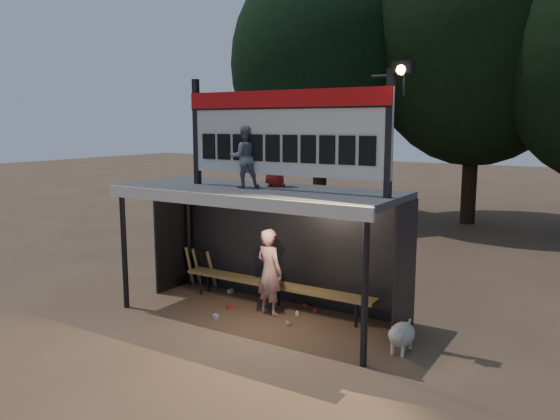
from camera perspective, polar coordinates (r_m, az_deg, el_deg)
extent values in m
plane|color=brown|center=(10.00, -2.22, -11.03)|extent=(80.00, 80.00, 0.00)
imported|color=silver|center=(9.87, -1.12, -6.48)|extent=(0.65, 0.51, 1.58)
imported|color=slate|center=(9.50, -3.72, 5.53)|extent=(0.66, 0.64, 1.06)
imported|color=#AC1F1A|center=(9.68, -0.54, 5.75)|extent=(0.65, 0.60, 1.11)
cube|color=#424245|center=(9.46, -2.30, 1.93)|extent=(5.00, 2.00, 0.12)
cube|color=silver|center=(8.65, -6.08, 0.94)|extent=(5.10, 0.06, 0.20)
cylinder|color=black|center=(10.55, -15.97, -4.07)|extent=(0.10, 0.10, 2.20)
cylinder|color=black|center=(7.81, 8.86, -8.44)|extent=(0.10, 0.10, 2.20)
cylinder|color=black|center=(11.81, -9.52, -2.47)|extent=(0.10, 0.10, 2.20)
cylinder|color=black|center=(9.43, 13.14, -5.50)|extent=(0.10, 0.10, 2.20)
cube|color=black|center=(10.50, 0.79, -3.79)|extent=(5.00, 0.04, 2.20)
cube|color=black|center=(11.58, -11.19, -2.74)|extent=(0.04, 1.00, 2.20)
cube|color=black|center=(9.04, 12.93, -6.14)|extent=(0.04, 1.00, 2.20)
cylinder|color=black|center=(10.31, 0.80, 1.91)|extent=(5.00, 0.06, 0.06)
cube|color=black|center=(10.21, -8.70, 8.04)|extent=(0.10, 0.10, 1.90)
cube|color=black|center=(8.31, 11.35, 7.76)|extent=(0.10, 0.10, 1.90)
cube|color=silver|center=(9.12, 0.29, 8.03)|extent=(3.80, 0.08, 1.40)
cube|color=red|center=(9.09, 0.12, 11.56)|extent=(3.80, 0.04, 0.28)
cube|color=black|center=(9.08, 0.11, 10.62)|extent=(3.80, 0.02, 0.03)
cube|color=black|center=(9.97, -7.44, 6.61)|extent=(0.27, 0.03, 0.45)
cube|color=black|center=(9.76, -5.88, 6.58)|extent=(0.27, 0.03, 0.45)
cube|color=black|center=(9.56, -4.25, 6.56)|extent=(0.27, 0.03, 0.45)
cube|color=black|center=(9.36, -2.56, 6.52)|extent=(0.27, 0.03, 0.45)
cube|color=black|center=(9.18, -0.79, 6.48)|extent=(0.27, 0.03, 0.45)
cube|color=black|center=(9.00, 1.05, 6.42)|extent=(0.27, 0.03, 0.45)
cube|color=black|center=(8.83, 2.96, 6.36)|extent=(0.27, 0.03, 0.45)
cube|color=black|center=(8.67, 4.94, 6.29)|extent=(0.27, 0.03, 0.45)
cube|color=black|center=(8.52, 6.99, 6.21)|extent=(0.27, 0.03, 0.45)
cube|color=black|center=(8.39, 9.12, 6.12)|extent=(0.27, 0.03, 0.45)
cylinder|color=black|center=(8.35, 11.20, 13.61)|extent=(0.50, 0.04, 0.04)
cylinder|color=black|center=(8.26, 12.83, 12.56)|extent=(0.04, 0.04, 0.30)
cube|color=black|center=(8.23, 12.78, 14.33)|extent=(0.30, 0.22, 0.18)
sphere|color=#FFD88C|center=(8.14, 12.56, 14.11)|extent=(0.14, 0.14, 0.14)
cube|color=olive|center=(10.29, -0.51, -7.79)|extent=(4.00, 0.35, 0.06)
cylinder|color=black|center=(11.23, -8.27, -7.64)|extent=(0.05, 0.05, 0.45)
cylinder|color=black|center=(11.40, -7.50, -7.36)|extent=(0.05, 0.05, 0.45)
cylinder|color=black|center=(10.26, -0.87, -9.16)|extent=(0.05, 0.05, 0.45)
cylinder|color=black|center=(10.46, -0.16, -8.81)|extent=(0.05, 0.05, 0.45)
cylinder|color=black|center=(9.51, 7.95, -10.75)|extent=(0.05, 0.05, 0.45)
cylinder|color=black|center=(9.71, 8.53, -10.33)|extent=(0.05, 0.05, 0.45)
cylinder|color=#311E16|center=(20.11, 4.19, 4.58)|extent=(0.50, 0.50, 3.74)
ellipsoid|color=black|center=(20.16, 4.31, 14.99)|extent=(6.46, 6.46, 7.48)
cylinder|color=black|center=(19.79, 19.26, 4.66)|extent=(0.50, 0.50, 4.18)
ellipsoid|color=black|center=(19.94, 19.90, 16.44)|extent=(7.22, 7.22, 8.36)
ellipsoid|color=beige|center=(8.66, 12.62, -12.58)|extent=(0.36, 0.58, 0.36)
sphere|color=white|center=(8.38, 11.99, -12.65)|extent=(0.22, 0.22, 0.22)
cone|color=beige|center=(8.30, 11.75, -13.01)|extent=(0.10, 0.10, 0.10)
cone|color=beige|center=(8.35, 11.64, -12.00)|extent=(0.06, 0.06, 0.07)
cone|color=beige|center=(8.32, 12.30, -12.11)|extent=(0.06, 0.06, 0.07)
cylinder|color=white|center=(8.60, 11.65, -14.02)|extent=(0.05, 0.05, 0.18)
cylinder|color=silver|center=(8.55, 12.69, -14.19)|extent=(0.05, 0.05, 0.18)
cylinder|color=silver|center=(8.91, 12.47, -13.20)|extent=(0.05, 0.05, 0.18)
cylinder|color=beige|center=(8.87, 13.47, -13.35)|extent=(0.05, 0.05, 0.18)
cylinder|color=#F1E3D0|center=(8.91, 13.28, -11.52)|extent=(0.04, 0.16, 0.14)
cylinder|color=#A5814D|center=(11.85, -9.43, -5.74)|extent=(0.07, 0.27, 0.84)
cylinder|color=#946A45|center=(11.73, -8.69, -5.89)|extent=(0.07, 0.30, 0.83)
cylinder|color=black|center=(11.60, -7.93, -6.03)|extent=(0.08, 0.33, 0.83)
cylinder|color=olive|center=(11.48, -7.16, -6.18)|extent=(0.08, 0.35, 0.82)
cube|color=#B0261E|center=(10.41, -5.27, -10.00)|extent=(0.12, 0.12, 0.08)
cylinder|color=silver|center=(9.56, 0.88, -11.77)|extent=(0.14, 0.12, 0.07)
cube|color=white|center=(11.31, -5.19, -8.45)|extent=(0.10, 0.12, 0.08)
cylinder|color=#BA341F|center=(10.44, 2.63, -9.95)|extent=(0.14, 0.12, 0.07)
cube|color=#B6B5BB|center=(9.92, -6.73, -11.01)|extent=(0.12, 0.09, 0.08)
cylinder|color=silver|center=(10.03, 1.81, -10.76)|extent=(0.12, 0.14, 0.07)
cube|color=#AE2F1D|center=(10.17, 3.79, -10.45)|extent=(0.10, 0.12, 0.08)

